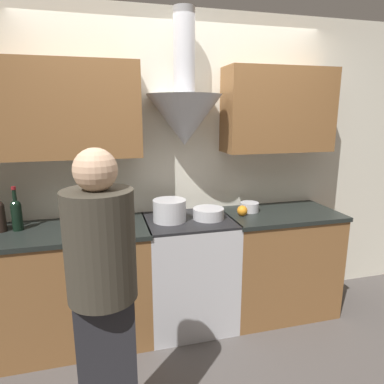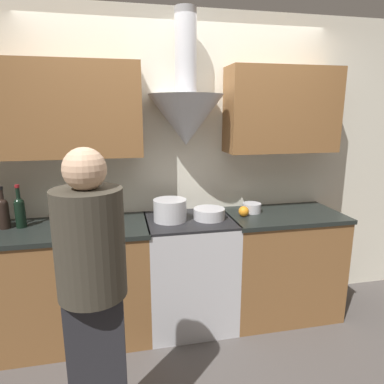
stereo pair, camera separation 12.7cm
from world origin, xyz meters
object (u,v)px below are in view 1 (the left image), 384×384
(saucepan, at_px, (250,207))
(person_foreground_left, at_px, (104,301))
(orange_fruit, at_px, (242,211))
(mixing_bowl, at_px, (208,213))
(stove_range, at_px, (189,272))
(wine_bottle_4, at_px, (16,213))
(stock_pot, at_px, (170,210))

(saucepan, distance_m, person_foreground_left, 1.69)
(orange_fruit, bearing_deg, person_foreground_left, -137.93)
(mixing_bowl, xyz_separation_m, orange_fruit, (0.30, 0.00, -0.00))
(stove_range, height_order, person_foreground_left, person_foreground_left)
(wine_bottle_4, bearing_deg, person_foreground_left, -61.88)
(stock_pot, bearing_deg, mixing_bowl, -4.07)
(stove_range, distance_m, person_foreground_left, 1.33)
(wine_bottle_4, distance_m, stock_pot, 1.13)
(stove_range, height_order, mixing_bowl, mixing_bowl)
(wine_bottle_4, height_order, orange_fruit, wine_bottle_4)
(stove_range, bearing_deg, mixing_bowl, -9.14)
(stove_range, xyz_separation_m, mixing_bowl, (0.16, -0.03, 0.51))
(orange_fruit, height_order, saucepan, orange_fruit)
(stove_range, bearing_deg, wine_bottle_4, 177.04)
(stove_range, distance_m, stock_pot, 0.57)
(orange_fruit, bearing_deg, mixing_bowl, -179.08)
(wine_bottle_4, xyz_separation_m, orange_fruit, (1.74, -0.09, -0.09))
(wine_bottle_4, xyz_separation_m, stock_pot, (1.12, -0.07, -0.04))
(stock_pot, relative_size, mixing_bowl, 1.04)
(stove_range, distance_m, saucepan, 0.76)
(wine_bottle_4, xyz_separation_m, saucepan, (1.85, 0.01, -0.09))
(stove_range, xyz_separation_m, saucepan, (0.57, 0.08, 0.50))
(stock_pot, distance_m, person_foreground_left, 1.18)
(stock_pot, relative_size, person_foreground_left, 0.16)
(stock_pot, bearing_deg, wine_bottle_4, 176.47)
(saucepan, bearing_deg, stock_pot, -173.43)
(stove_range, relative_size, orange_fruit, 10.75)
(wine_bottle_4, relative_size, stock_pot, 1.25)
(stock_pot, distance_m, orange_fruit, 0.62)
(wine_bottle_4, xyz_separation_m, mixing_bowl, (1.44, -0.09, -0.09))
(saucepan, bearing_deg, stove_range, -171.91)
(person_foreground_left, bearing_deg, wine_bottle_4, 118.12)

